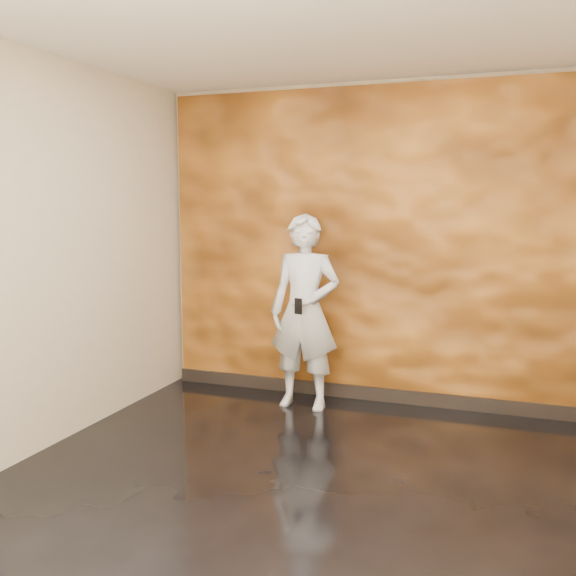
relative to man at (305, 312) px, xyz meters
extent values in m
cube|color=black|center=(0.55, -1.55, -0.84)|extent=(4.00, 4.00, 0.01)
cube|color=#BAAB91|center=(0.55, 0.45, 0.57)|extent=(4.00, 0.02, 2.80)
cube|color=#BAAB91|center=(0.55, -3.55, 0.57)|extent=(4.00, 0.02, 2.80)
cube|color=#BAAB91|center=(-1.45, -1.55, 0.57)|extent=(0.02, 4.00, 2.80)
cube|color=white|center=(0.55, -1.55, 1.97)|extent=(4.00, 4.00, 0.01)
cube|color=orange|center=(0.55, 0.41, 0.55)|extent=(3.90, 0.06, 2.75)
cube|color=black|center=(0.55, 0.37, -0.77)|extent=(3.90, 0.04, 0.12)
imported|color=#A4AAB4|center=(0.00, 0.00, 0.00)|extent=(0.61, 0.40, 1.67)
cube|color=black|center=(0.03, -0.25, 0.09)|extent=(0.07, 0.04, 0.13)
camera|label=1|loc=(1.70, -5.13, 0.92)|focal=40.00mm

